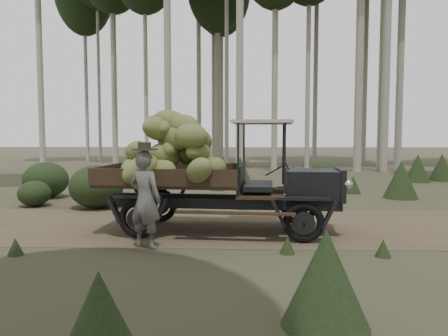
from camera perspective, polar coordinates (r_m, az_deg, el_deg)
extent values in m
plane|color=#473D2B|center=(9.95, 11.12, -7.50)|extent=(120.00, 120.00, 0.00)
cube|color=brown|center=(9.95, 11.12, -7.48)|extent=(70.00, 4.00, 0.01)
cube|color=black|center=(9.09, 11.37, -2.04)|extent=(1.11, 1.06, 0.57)
cube|color=black|center=(9.16, 14.91, -2.06)|extent=(0.19, 1.04, 0.64)
cube|color=black|center=(9.08, 2.26, -1.32)|extent=(0.20, 1.45, 0.57)
cube|color=#38281C|center=(9.31, -6.63, -1.84)|extent=(3.03, 2.09, 0.08)
cube|color=#38281C|center=(10.19, -5.45, -0.24)|extent=(2.88, 0.30, 0.33)
cube|color=#38281C|center=(8.40, -8.10, -1.26)|extent=(2.88, 0.30, 0.33)
cube|color=#38281C|center=(9.73, -14.95, -0.59)|extent=(0.21, 1.85, 0.33)
cube|color=beige|center=(9.01, 5.11, 5.98)|extent=(1.33, 1.84, 0.06)
cube|color=black|center=(9.56, 0.27, -4.01)|extent=(4.73, 0.49, 0.19)
cube|color=black|center=(8.79, -0.30, -4.76)|extent=(4.73, 0.49, 0.19)
torus|color=black|center=(9.98, 9.74, -5.15)|extent=(0.79, 0.21, 0.78)
torus|color=black|center=(8.37, 10.35, -7.03)|extent=(0.79, 0.21, 0.78)
torus|color=black|center=(10.31, -8.35, -4.83)|extent=(0.79, 0.21, 0.78)
torus|color=black|center=(8.76, -11.15, -6.52)|extent=(0.79, 0.21, 0.78)
sphere|color=beige|center=(9.62, 15.01, -1.45)|extent=(0.19, 0.19, 0.19)
sphere|color=beige|center=(8.71, 15.89, -2.07)|extent=(0.19, 0.19, 0.19)
ellipsoid|color=olive|center=(8.93, -1.29, -0.15)|extent=(0.78, 0.88, 0.64)
ellipsoid|color=olive|center=(9.16, -7.70, 1.59)|extent=(0.95, 0.92, 0.72)
ellipsoid|color=olive|center=(9.12, -6.34, 4.13)|extent=(1.03, 0.99, 0.75)
ellipsoid|color=olive|center=(9.26, -6.70, 5.77)|extent=(1.12, 0.94, 0.78)
ellipsoid|color=olive|center=(8.62, -8.29, -0.61)|extent=(0.87, 0.65, 0.68)
ellipsoid|color=olive|center=(9.52, -4.90, 1.72)|extent=(0.63, 0.95, 0.65)
ellipsoid|color=olive|center=(9.47, -6.01, 3.46)|extent=(0.98, 0.82, 0.54)
ellipsoid|color=olive|center=(9.16, -8.42, 5.09)|extent=(0.91, 1.04, 0.59)
ellipsoid|color=olive|center=(9.01, -8.51, -0.33)|extent=(0.74, 0.91, 0.62)
ellipsoid|color=olive|center=(9.99, -11.29, 2.18)|extent=(0.87, 0.80, 0.62)
ellipsoid|color=olive|center=(9.09, -6.02, 3.99)|extent=(0.94, 0.97, 0.63)
ellipsoid|color=olive|center=(9.23, -7.59, 5.54)|extent=(0.50, 0.93, 0.59)
ellipsoid|color=olive|center=(9.33, -2.67, -0.12)|extent=(1.01, 0.89, 0.74)
ellipsoid|color=olive|center=(9.16, -7.11, 2.23)|extent=(0.46, 0.72, 0.52)
ellipsoid|color=olive|center=(9.26, -3.26, 3.61)|extent=(0.75, 1.06, 0.76)
ellipsoid|color=olive|center=(9.11, -5.42, 5.39)|extent=(0.91, 0.80, 0.53)
ellipsoid|color=olive|center=(9.20, -2.25, 0.05)|extent=(0.58, 0.90, 0.59)
ellipsoid|color=olive|center=(9.82, -7.27, 1.89)|extent=(0.78, 0.56, 0.45)
ellipsoid|color=olive|center=(8.81, -4.31, 4.13)|extent=(0.76, 0.59, 0.56)
ellipsoid|color=olive|center=(9.26, -7.73, 5.39)|extent=(1.02, 0.66, 0.65)
ellipsoid|color=olive|center=(9.92, -12.11, -0.08)|extent=(0.49, 0.89, 0.57)
ellipsoid|color=olive|center=(8.96, -3.37, 2.13)|extent=(0.68, 0.82, 0.38)
ellipsoid|color=olive|center=(9.39, -6.63, 3.73)|extent=(0.83, 0.71, 0.45)
ellipsoid|color=olive|center=(9.19, -6.46, 5.10)|extent=(0.86, 0.49, 0.58)
ellipsoid|color=olive|center=(8.45, -10.91, -0.14)|extent=(0.99, 0.89, 0.78)
ellipsoid|color=olive|center=(8.18, -3.31, -0.36)|extent=(0.80, 0.94, 0.72)
imported|color=#56544F|center=(7.93, -10.25, -4.10)|extent=(0.76, 0.65, 1.75)
cylinder|color=#2D2520|center=(7.85, -10.34, 2.41)|extent=(0.62, 0.62, 0.02)
cylinder|color=#2D2520|center=(7.84, -10.35, 2.83)|extent=(0.31, 0.31, 0.14)
cylinder|color=#B2AD9E|center=(24.86, 6.69, 16.66)|extent=(0.34, 0.34, 14.65)
cylinder|color=#B2AD9E|center=(30.67, -3.34, 17.89)|extent=(0.30, 0.30, 18.37)
cylinder|color=#B2AD9E|center=(30.18, -14.26, 15.97)|extent=(0.37, 0.37, 16.30)
cylinder|color=#B2AD9E|center=(29.92, 20.17, 18.72)|extent=(0.33, 0.33, 19.13)
cylinder|color=#B2AD9E|center=(26.67, 20.12, 19.47)|extent=(0.31, 0.31, 18.17)
cylinder|color=#B2AD9E|center=(30.20, -0.87, 14.53)|extent=(0.35, 0.35, 14.68)
cylinder|color=#B2AD9E|center=(26.84, -10.24, 16.11)|extent=(0.24, 0.24, 15.01)
cylinder|color=#B2AD9E|center=(34.23, -1.34, 16.47)|extent=(0.34, 0.34, 18.37)
cylinder|color=#B2AD9E|center=(33.39, 18.14, 19.32)|extent=(0.35, 0.35, 21.48)
cylinder|color=#B2AD9E|center=(25.72, 10.99, 16.93)|extent=(0.26, 0.26, 15.29)
cylinder|color=#B2AD9E|center=(32.63, -23.15, 19.54)|extent=(0.39, 0.39, 21.48)
cylinder|color=#B2AD9E|center=(33.81, -16.15, 16.24)|extent=(0.22, 0.22, 18.12)
cylinder|color=#B2AD9E|center=(33.16, -0.37, 14.25)|extent=(0.31, 0.31, 15.39)
cylinder|color=#B2AD9E|center=(35.12, -17.63, 13.70)|extent=(0.26, 0.26, 15.64)
cylinder|color=#B2AD9E|center=(27.39, 22.19, 17.16)|extent=(0.40, 0.40, 16.45)
cone|color=#233319|center=(4.88, 13.15, -13.81)|extent=(0.95, 0.95, 1.05)
cone|color=#233319|center=(17.36, 10.21, -1.06)|extent=(0.72, 0.72, 0.80)
cone|color=#233319|center=(15.71, 16.50, -2.10)|extent=(0.55, 0.55, 0.61)
cone|color=#233319|center=(21.27, -0.17, 0.27)|extent=(0.90, 0.90, 1.00)
ellipsoid|color=#233319|center=(12.54, -16.34, -2.33)|extent=(1.48, 1.48, 1.18)
cone|color=#233319|center=(20.40, 23.96, -0.02)|extent=(1.07, 1.07, 1.19)
ellipsoid|color=#233319|center=(16.74, -16.02, -2.12)|extent=(0.45, 0.45, 0.36)
cone|color=#233319|center=(20.09, 2.13, 0.05)|extent=(0.92, 0.92, 1.02)
ellipsoid|color=#233319|center=(13.49, -23.53, -3.07)|extent=(0.90, 0.90, 0.72)
cone|color=#233319|center=(19.10, 8.94, -0.81)|extent=(0.57, 0.57, 0.63)
cone|color=#233319|center=(18.98, -24.14, -1.20)|extent=(0.55, 0.55, 0.61)
cone|color=#233319|center=(15.01, 22.10, -1.40)|extent=(1.09, 1.09, 1.21)
ellipsoid|color=#233319|center=(19.58, 12.89, -0.36)|extent=(1.09, 1.09, 0.87)
cone|color=#233319|center=(17.66, 2.84, -1.21)|extent=(0.56, 0.56, 0.62)
ellipsoid|color=#233319|center=(15.14, -22.24, -1.43)|extent=(1.42, 1.42, 1.14)
ellipsoid|color=#233319|center=(18.63, -11.22, -0.92)|extent=(0.81, 0.81, 0.65)
cone|color=#233319|center=(15.94, -0.77, -1.62)|extent=(0.65, 0.65, 0.73)
cone|color=#233319|center=(21.35, 26.58, 0.09)|extent=(1.08, 1.08, 1.20)
cone|color=#233319|center=(12.29, -5.44, -4.45)|extent=(0.27, 0.27, 0.30)
cone|color=#233319|center=(12.44, 2.88, -4.33)|extent=(0.27, 0.27, 0.30)
cone|color=#233319|center=(7.85, 20.07, -9.80)|extent=(0.27, 0.27, 0.30)
cone|color=#233319|center=(7.66, 8.27, -9.92)|extent=(0.27, 0.27, 0.30)
cone|color=#233319|center=(11.87, 2.45, -4.75)|extent=(0.27, 0.27, 0.30)
cone|color=#233319|center=(13.08, -16.20, -4.07)|extent=(0.27, 0.27, 0.30)
cone|color=#233319|center=(12.38, 3.29, -4.37)|extent=(0.27, 0.27, 0.30)
cone|color=#233319|center=(8.28, -25.61, -9.23)|extent=(0.27, 0.27, 0.30)
cone|color=#233319|center=(12.24, 1.64, -4.47)|extent=(0.27, 0.27, 0.30)
cone|color=#233319|center=(12.70, 12.48, -4.25)|extent=(0.27, 0.27, 0.30)
cone|color=#233319|center=(13.03, -11.44, -4.01)|extent=(0.27, 0.27, 0.30)
cone|color=#233319|center=(12.65, -15.22, -4.33)|extent=(0.27, 0.27, 0.30)
cone|color=#233319|center=(12.81, 13.25, -4.18)|extent=(0.27, 0.27, 0.30)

